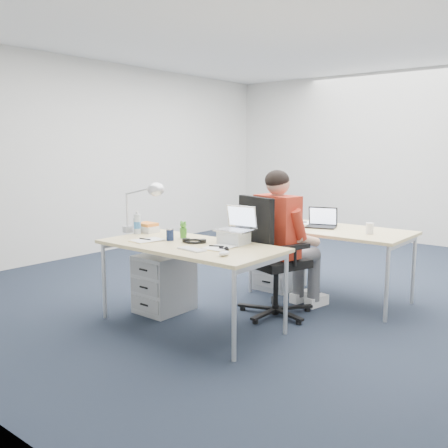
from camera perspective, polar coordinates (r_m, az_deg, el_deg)
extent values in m
plane|color=#19212D|center=(5.86, 5.69, -6.66)|extent=(7.00, 7.00, 0.00)
cube|color=beige|center=(8.79, 18.60, 7.28)|extent=(6.00, 0.02, 2.80)
cube|color=beige|center=(7.72, -13.24, 7.37)|extent=(0.02, 7.00, 2.80)
cube|color=white|center=(5.79, 6.13, 21.14)|extent=(6.00, 7.00, 0.01)
cube|color=#DBC17E|center=(4.30, -3.86, -2.50)|extent=(1.60, 0.80, 0.03)
cylinder|color=#B7BABC|center=(4.69, -13.54, -6.33)|extent=(0.04, 0.04, 0.70)
cylinder|color=#B7BABC|center=(3.66, 1.16, -10.39)|extent=(0.04, 0.04, 0.70)
cylinder|color=#B7BABC|center=(5.13, -7.31, -4.87)|extent=(0.04, 0.04, 0.70)
cylinder|color=#B7BABC|center=(4.21, 7.08, -7.90)|extent=(0.04, 0.04, 0.70)
cube|color=#DBC17E|center=(5.22, 12.01, -0.67)|extent=(1.60, 0.80, 0.03)
cylinder|color=#B7BABC|center=(5.38, 3.03, -4.17)|extent=(0.04, 0.04, 0.70)
cylinder|color=#B7BABC|center=(4.69, 18.12, -6.54)|extent=(0.04, 0.04, 0.70)
cylinder|color=#B7BABC|center=(5.95, 7.01, -2.98)|extent=(0.04, 0.04, 0.70)
cylinder|color=#B7BABC|center=(5.33, 20.84, -4.86)|extent=(0.04, 0.04, 0.70)
cylinder|color=black|center=(4.71, 5.95, -7.06)|extent=(0.05, 0.05, 0.44)
cube|color=black|center=(4.65, 5.99, -4.35)|extent=(0.60, 0.60, 0.08)
cube|color=black|center=(4.44, 3.66, -0.37)|extent=(0.45, 0.19, 0.54)
cube|color=red|center=(4.60, 6.08, -0.26)|extent=(0.45, 0.29, 0.57)
sphere|color=tan|center=(4.56, 6.16, 4.65)|extent=(0.22, 0.22, 0.22)
cube|color=#A5A8AA|center=(4.83, -6.82, -6.66)|extent=(0.40, 0.50, 0.55)
cube|color=#A5A8AA|center=(5.60, 6.38, -4.49)|extent=(0.40, 0.50, 0.55)
cube|color=white|center=(4.04, -3.70, -2.90)|extent=(0.26, 0.13, 0.01)
ellipsoid|color=white|center=(3.82, 0.01, -3.38)|extent=(0.08, 0.11, 0.04)
cylinder|color=#151F41|center=(4.46, -6.19, -1.19)|extent=(0.08, 0.08, 0.11)
cylinder|color=silver|center=(4.85, -9.88, 0.16)|extent=(0.09, 0.09, 0.22)
cube|color=silver|center=(4.94, -8.78, -0.39)|extent=(0.25, 0.22, 0.09)
cube|color=black|center=(4.85, -10.00, -0.25)|extent=(0.04, 0.03, 0.15)
cube|color=#F7DB8F|center=(4.49, -8.86, -1.85)|extent=(0.23, 0.29, 0.01)
cube|color=#F7DB8F|center=(4.12, -0.67, -2.69)|extent=(0.22, 0.29, 0.01)
cylinder|color=white|center=(4.98, 16.31, -0.49)|extent=(0.10, 0.10, 0.11)
cube|color=white|center=(5.51, 8.94, 0.10)|extent=(0.28, 0.33, 0.01)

